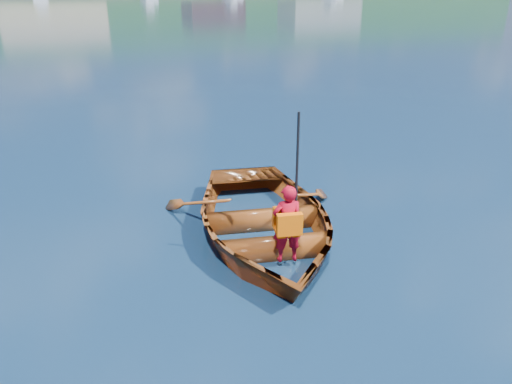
{
  "coord_description": "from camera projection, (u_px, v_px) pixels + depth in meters",
  "views": [
    {
      "loc": [
        -3.66,
        -7.22,
        3.61
      ],
      "look_at": [
        -1.29,
        -0.87,
        0.77
      ],
      "focal_mm": 35.0,
      "sensor_mm": 36.0,
      "label": 1
    }
  ],
  "objects": [
    {
      "name": "child_paddler",
      "position": [
        287.0,
        223.0,
        6.64
      ],
      "size": [
        0.44,
        0.38,
        2.03
      ],
      "color": "#AF091F",
      "rests_on": "ground"
    },
    {
      "name": "ground",
      "position": [
        307.0,
        204.0,
        8.81
      ],
      "size": [
        600.0,
        600.0,
        0.0
      ],
      "color": "#11263B",
      "rests_on": "ground"
    },
    {
      "name": "rowboat",
      "position": [
        263.0,
        221.0,
        7.57
      ],
      "size": [
        3.66,
        4.62,
        0.86
      ],
      "color": "brown",
      "rests_on": "ground"
    }
  ]
}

